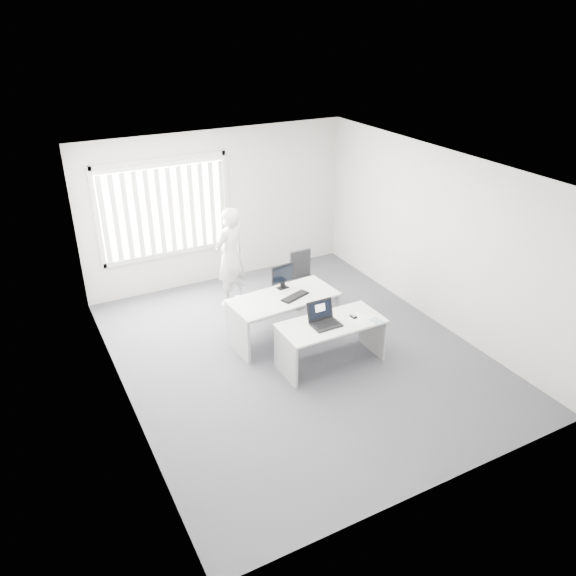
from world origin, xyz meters
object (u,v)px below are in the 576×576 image
monitor (283,277)px  desk_near (331,334)px  person (230,257)px  laptop (326,316)px  office_chair (304,287)px  desk_far (283,309)px

monitor → desk_near: bearing=-88.7°
person → laptop: person is taller
person → laptop: size_ratio=4.35×
office_chair → monitor: (-0.75, -0.66, 0.65)m
desk_near → person: bearing=102.6°
office_chair → monitor: size_ratio=2.36×
laptop → desk_near: bearing=18.9°
person → monitor: 1.27m
monitor → person: bearing=100.0°
desk_near → laptop: bearing=-161.0°
office_chair → monitor: 1.20m
desk_near → person: size_ratio=0.86×
laptop → person: bearing=99.7°
office_chair → laptop: laptop is taller
desk_far → laptop: 1.01m
desk_near → person: (-0.54, 2.39, 0.38)m
office_chair → laptop: bearing=-109.9°
office_chair → person: 1.38m
desk_near → monitor: (-0.17, 1.17, 0.45)m
desk_far → office_chair: bearing=42.2°
laptop → monitor: bearing=92.3°
laptop → office_chair: bearing=69.4°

